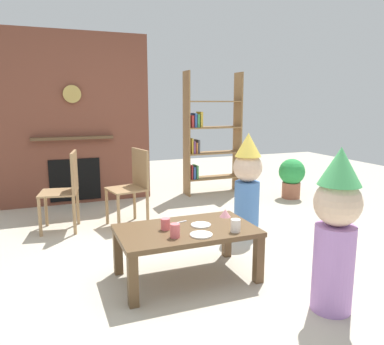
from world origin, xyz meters
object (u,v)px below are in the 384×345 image
object	(u,v)px
coffee_table	(186,236)
child_with_cone_hat	(336,227)
child_in_pink	(247,182)
paper_cup_near_right	(165,224)
birthday_cake_slice	(225,213)
potted_plant_tall	(292,176)
dining_chair_left	(67,186)
paper_cup_center	(175,231)
paper_plate_front	(201,225)
dining_chair_middle	(133,182)
bookshelf	(208,138)
paper_cup_near_left	(236,226)
paper_plate_rear	(201,235)

from	to	relation	value
coffee_table	child_with_cone_hat	xyz separation A→B (m)	(0.78, -0.83, 0.24)
coffee_table	child_in_pink	world-z (taller)	child_in_pink
paper_cup_near_right	birthday_cake_slice	bearing A→B (deg)	12.57
birthday_cake_slice	potted_plant_tall	xyz separation A→B (m)	(1.99, 1.75, -0.13)
dining_chair_left	potted_plant_tall	world-z (taller)	dining_chair_left
paper_cup_center	birthday_cake_slice	bearing A→B (deg)	29.46
paper_plate_front	dining_chair_middle	size ratio (longest dim) A/B	0.18
bookshelf	paper_cup_near_right	distance (m)	3.08
paper_cup_center	potted_plant_tall	xyz separation A→B (m)	(2.58, 2.09, -0.14)
paper_plate_front	child_in_pink	xyz separation A→B (m)	(0.83, 0.70, 0.16)
paper_plate_front	birthday_cake_slice	xyz separation A→B (m)	(0.30, 0.15, 0.03)
paper_plate_front	birthday_cake_slice	world-z (taller)	birthday_cake_slice
dining_chair_middle	potted_plant_tall	size ratio (longest dim) A/B	1.50
paper_cup_near_left	potted_plant_tall	bearing A→B (deg)	45.70
coffee_table	paper_cup_center	bearing A→B (deg)	-132.95
child_with_cone_hat	dining_chair_left	size ratio (longest dim) A/B	1.29
dining_chair_left	potted_plant_tall	size ratio (longest dim) A/B	1.50
paper_cup_near_left	birthday_cake_slice	xyz separation A→B (m)	(0.10, 0.39, -0.02)
potted_plant_tall	bookshelf	bearing A→B (deg)	144.71
paper_cup_center	birthday_cake_slice	distance (m)	0.68
paper_cup_near_left	paper_plate_front	world-z (taller)	paper_cup_near_left
paper_cup_near_left	paper_cup_near_right	world-z (taller)	paper_cup_near_left
paper_cup_center	dining_chair_left	world-z (taller)	dining_chair_left
paper_cup_center	child_with_cone_hat	xyz separation A→B (m)	(0.93, -0.67, 0.13)
paper_cup_near_right	child_with_cone_hat	size ratio (longest dim) A/B	0.08
paper_cup_near_left	child_in_pink	size ratio (longest dim) A/B	0.09
birthday_cake_slice	dining_chair_middle	xyz separation A→B (m)	(-0.52, 1.39, 0.04)
coffee_table	paper_cup_near_right	size ratio (longest dim) A/B	12.01
bookshelf	paper_cup_center	xyz separation A→B (m)	(-1.52, -2.83, -0.40)
paper_plate_rear	birthday_cake_slice	distance (m)	0.53
paper_plate_front	birthday_cake_slice	size ratio (longest dim) A/B	1.66
paper_cup_near_left	paper_plate_rear	size ratio (longest dim) A/B	0.58
paper_cup_near_right	potted_plant_tall	bearing A→B (deg)	36.08
paper_cup_near_left	dining_chair_left	size ratio (longest dim) A/B	0.11
paper_plate_front	dining_chair_middle	world-z (taller)	dining_chair_middle
paper_cup_near_left	paper_cup_center	xyz separation A→B (m)	(-0.49, 0.06, 0.00)
coffee_table	dining_chair_left	size ratio (longest dim) A/B	1.24
paper_cup_near_left	paper_plate_front	size ratio (longest dim) A/B	0.62
bookshelf	dining_chair_left	bearing A→B (deg)	-154.68
coffee_table	dining_chair_middle	size ratio (longest dim) A/B	1.24
birthday_cake_slice	dining_chair_middle	size ratio (longest dim) A/B	0.11
paper_cup_near_left	potted_plant_tall	distance (m)	3.00
paper_plate_front	paper_plate_rear	bearing A→B (deg)	-112.03
paper_cup_near_right	child_in_pink	bearing A→B (deg)	31.17
paper_cup_center	paper_plate_rear	xyz separation A→B (m)	(0.20, -0.03, -0.05)
paper_cup_near_right	paper_plate_front	size ratio (longest dim) A/B	0.56
coffee_table	paper_cup_center	distance (m)	0.26
paper_plate_rear	child_in_pink	xyz separation A→B (m)	(0.92, 0.92, 0.16)
paper_cup_center	birthday_cake_slice	world-z (taller)	paper_cup_center
bookshelf	paper_cup_near_left	xyz separation A→B (m)	(-1.03, -2.89, -0.40)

